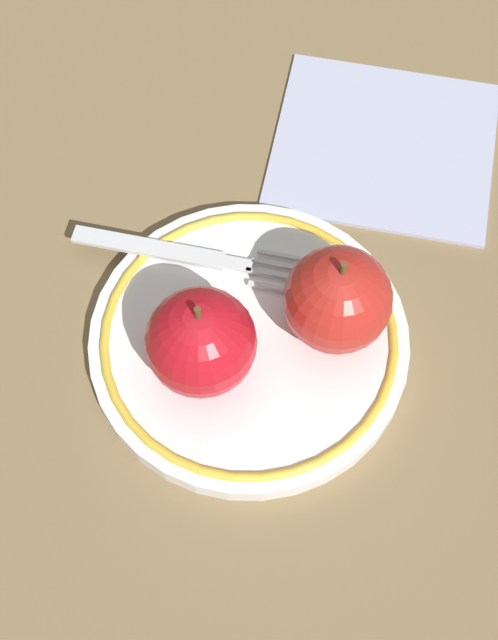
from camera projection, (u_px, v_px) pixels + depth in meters
name	position (u px, v px, depth m)	size (l,w,h in m)	color
ground_plane	(265.00, 340.00, 0.56)	(2.00, 2.00, 0.00)	olive
plate	(249.00, 341.00, 0.55)	(0.20, 0.20, 0.02)	white
apple_red_whole	(338.00, 300.00, 0.51)	(0.06, 0.06, 0.07)	red
apple_second_whole	(201.00, 342.00, 0.50)	(0.06, 0.06, 0.07)	red
fork	(202.00, 258.00, 0.56)	(0.07, 0.18, 0.00)	silver
napkin_folded	(390.00, 147.00, 0.62)	(0.14, 0.15, 0.01)	#B2B6D6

